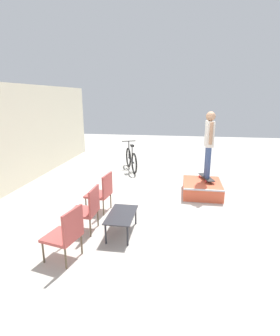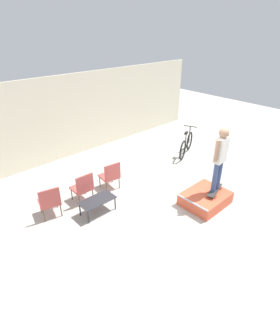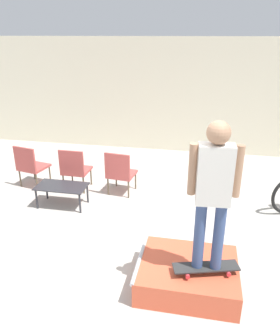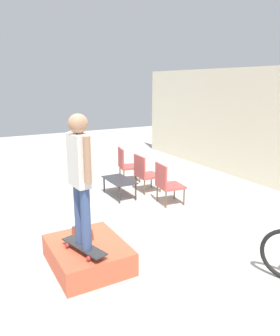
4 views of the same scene
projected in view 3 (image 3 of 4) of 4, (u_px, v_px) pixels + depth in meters
ground_plane at (132, 246)px, 5.09m from camera, size 24.00×24.00×0.00m
house_wall_back at (169, 96)px, 8.74m from camera, size 12.00×0.06×3.00m
skate_ramp_box at (187, 274)px, 4.24m from camera, size 1.28×1.03×0.37m
skateboard_on_ramp at (206, 267)px, 3.99m from camera, size 0.83×0.41×0.07m
person_skater at (214, 186)px, 3.57m from camera, size 0.57×0.25×1.81m
coffee_table at (62, 188)px, 6.16m from camera, size 0.95×0.51×0.41m
patio_chair_left at (30, 164)px, 6.91m from camera, size 0.62×0.62×0.92m
patio_chair_center at (75, 168)px, 6.73m from camera, size 0.53×0.53×0.92m
patio_chair_right at (120, 171)px, 6.56m from camera, size 0.58×0.58×0.92m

